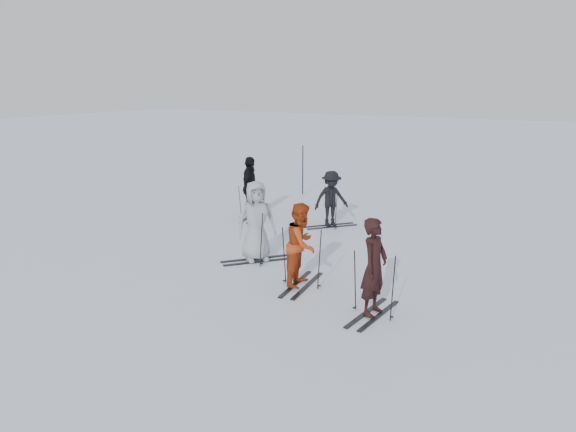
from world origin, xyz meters
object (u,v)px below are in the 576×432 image
(skier_red, at_px, (302,246))
(skier_near_dark, at_px, (374,268))
(skier_uphill_far, at_px, (331,199))
(piste_marker, at_px, (303,170))
(skier_grey, at_px, (256,222))
(skier_uphill_left, at_px, (250,188))

(skier_red, bearing_deg, skier_near_dark, -117.99)
(skier_red, bearing_deg, skier_uphill_far, 11.00)
(skier_uphill_far, distance_m, piste_marker, 5.19)
(skier_near_dark, height_order, skier_uphill_far, skier_near_dark)
(skier_near_dark, relative_size, skier_red, 1.03)
(skier_grey, distance_m, skier_uphill_far, 4.05)
(skier_red, xyz_separation_m, skier_uphill_far, (-1.84, 4.99, -0.06))
(skier_uphill_far, bearing_deg, skier_near_dark, -107.05)
(skier_grey, bearing_deg, piste_marker, 61.35)
(skier_red, bearing_deg, skier_grey, 53.82)
(skier_near_dark, height_order, skier_uphill_left, skier_uphill_left)
(skier_red, xyz_separation_m, skier_uphill_left, (-4.58, 4.53, 0.09))
(skier_near_dark, relative_size, skier_uphill_far, 1.11)
(skier_grey, bearing_deg, skier_uphill_far, 38.90)
(skier_near_dark, xyz_separation_m, piste_marker, (-7.14, 9.65, 0.03))
(skier_near_dark, distance_m, skier_red, 2.09)
(skier_uphill_left, bearing_deg, skier_red, -154.10)
(skier_grey, distance_m, piste_marker, 8.70)
(skier_red, height_order, skier_uphill_far, skier_red)
(skier_near_dark, distance_m, skier_uphill_far, 6.83)
(skier_grey, height_order, skier_uphill_far, skier_grey)
(skier_near_dark, distance_m, skier_grey, 4.15)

